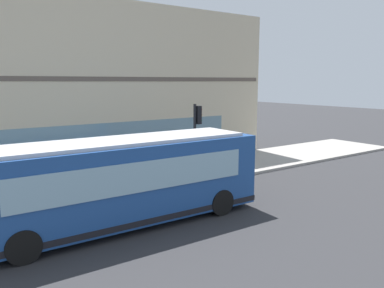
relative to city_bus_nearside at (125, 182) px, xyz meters
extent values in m
plane|color=#2D2D30|center=(-0.01, -2.81, -1.55)|extent=(120.00, 120.00, 0.00)
cube|color=#9E9991|center=(5.06, -2.81, -1.48)|extent=(4.94, 40.00, 0.15)
cube|color=beige|center=(10.73, -2.81, 3.14)|extent=(6.42, 21.91, 9.39)
cube|color=brown|center=(7.68, -2.81, 3.61)|extent=(0.36, 21.48, 0.24)
cube|color=slate|center=(7.58, -2.81, 0.05)|extent=(0.12, 15.34, 2.40)
cube|color=#1E478C|center=(0.00, -0.02, 0.05)|extent=(2.65, 10.04, 2.70)
cube|color=silver|center=(0.00, -0.02, 1.46)|extent=(2.26, 9.03, 0.12)
cube|color=#8CB2C6|center=(1.27, -0.03, 0.45)|extent=(0.19, 8.20, 1.00)
cube|color=#8CB2C6|center=(-1.27, 0.00, 0.45)|extent=(0.19, 8.20, 1.00)
cube|color=black|center=(0.00, -0.02, -1.12)|extent=(2.69, 10.08, 0.20)
cylinder|color=black|center=(1.20, 3.57, -1.05)|extent=(0.32, 1.00, 1.00)
cylinder|color=black|center=(-1.09, 3.60, -1.05)|extent=(0.32, 1.00, 1.00)
cylinder|color=black|center=(1.10, -3.43, -1.05)|extent=(0.32, 1.00, 1.00)
cylinder|color=black|center=(-1.20, -3.40, -1.05)|extent=(0.32, 1.00, 1.00)
cylinder|color=black|center=(3.21, -5.28, 0.50)|extent=(0.14, 0.14, 3.80)
cube|color=black|center=(3.21, -5.47, 1.85)|extent=(0.32, 0.24, 0.90)
sphere|color=red|center=(3.21, -5.60, 2.13)|extent=(0.20, 0.20, 0.20)
sphere|color=yellow|center=(3.21, -5.60, 1.85)|extent=(0.20, 0.20, 0.20)
sphere|color=green|center=(3.21, -5.60, 1.57)|extent=(0.20, 0.20, 0.20)
cylinder|color=red|center=(5.20, -4.74, -1.13)|extent=(0.24, 0.24, 0.55)
sphere|color=red|center=(5.20, -4.74, -0.77)|extent=(0.22, 0.22, 0.22)
cylinder|color=red|center=(5.20, -4.91, -1.08)|extent=(0.10, 0.12, 0.10)
cylinder|color=red|center=(5.37, -4.74, -1.08)|extent=(0.12, 0.10, 0.10)
cylinder|color=#3F8C4C|center=(6.74, -4.35, -1.02)|extent=(0.14, 0.14, 0.78)
cylinder|color=#3F8C4C|center=(6.73, -4.17, -1.02)|extent=(0.14, 0.14, 0.78)
cylinder|color=#3F8C4C|center=(6.73, -4.26, -0.32)|extent=(0.32, 0.32, 0.61)
sphere|color=#9E704C|center=(6.73, -4.26, 0.09)|extent=(0.21, 0.21, 0.21)
cylinder|color=#99994C|center=(4.03, 1.01, -1.02)|extent=(0.14, 0.14, 0.77)
cylinder|color=#99994C|center=(4.20, 1.06, -1.02)|extent=(0.14, 0.14, 0.77)
cylinder|color=#8C3F8C|center=(4.11, 1.04, -0.33)|extent=(0.32, 0.32, 0.61)
sphere|color=beige|center=(4.11, 1.04, 0.08)|extent=(0.21, 0.21, 0.21)
cylinder|color=#99994C|center=(3.91, -4.22, -1.00)|extent=(0.14, 0.14, 0.82)
cylinder|color=#99994C|center=(4.08, -4.15, -1.00)|extent=(0.14, 0.14, 0.82)
cylinder|color=#B23338|center=(4.00, -4.18, -0.26)|extent=(0.32, 0.32, 0.65)
sphere|color=brown|center=(4.00, -4.18, 0.17)|extent=(0.22, 0.22, 0.22)
cube|color=#BF3F19|center=(6.89, -2.53, -0.95)|extent=(0.44, 0.40, 0.90)
cube|color=#8CB2C6|center=(6.89, -2.74, -0.77)|extent=(0.35, 0.03, 0.30)
camera|label=1|loc=(-11.86, 5.35, 3.48)|focal=35.18mm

